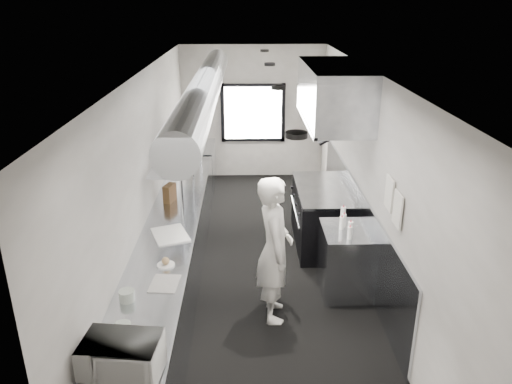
{
  "coord_description": "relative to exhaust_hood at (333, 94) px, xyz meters",
  "views": [
    {
      "loc": [
        -0.16,
        -6.44,
        3.68
      ],
      "look_at": [
        -0.03,
        -0.2,
        1.24
      ],
      "focal_mm": 34.95,
      "sensor_mm": 36.0,
      "label": 1
    }
  ],
  "objects": [
    {
      "name": "floor",
      "position": [
        -1.1,
        -0.7,
        -2.39
      ],
      "size": [
        3.0,
        8.0,
        0.01
      ],
      "primitive_type": "cube",
      "color": "black",
      "rests_on": "ground"
    },
    {
      "name": "ceiling",
      "position": [
        -1.1,
        -0.7,
        0.41
      ],
      "size": [
        3.0,
        8.0,
        0.01
      ],
      "primitive_type": "cube",
      "color": "beige",
      "rests_on": "wall_back"
    },
    {
      "name": "wall_back",
      "position": [
        -1.1,
        3.3,
        -0.99
      ],
      "size": [
        3.0,
        0.02,
        2.8
      ],
      "primitive_type": "cube",
      "color": "beige",
      "rests_on": "floor"
    },
    {
      "name": "wall_left",
      "position": [
        -2.6,
        -0.7,
        -0.99
      ],
      "size": [
        0.02,
        8.0,
        2.8
      ],
      "primitive_type": "cube",
      "color": "beige",
      "rests_on": "floor"
    },
    {
      "name": "wall_right",
      "position": [
        0.4,
        -0.7,
        -0.99
      ],
      "size": [
        0.02,
        8.0,
        2.8
      ],
      "primitive_type": "cube",
      "color": "beige",
      "rests_on": "floor"
    },
    {
      "name": "wall_cladding",
      "position": [
        0.38,
        -0.4,
        -1.84
      ],
      "size": [
        0.03,
        5.5,
        1.1
      ],
      "primitive_type": "cube",
      "color": "#9B9FA9",
      "rests_on": "wall_right"
    },
    {
      "name": "hvac_duct",
      "position": [
        -1.8,
        -0.3,
        0.16
      ],
      "size": [
        0.4,
        6.4,
        0.4
      ],
      "primitive_type": "cylinder",
      "rotation": [
        1.57,
        0.0,
        0.0
      ],
      "color": "#9A9EA2",
      "rests_on": "ceiling"
    },
    {
      "name": "service_window",
      "position": [
        -1.1,
        3.26,
        -0.99
      ],
      "size": [
        1.36,
        0.05,
        1.25
      ],
      "color": "white",
      "rests_on": "wall_back"
    },
    {
      "name": "exhaust_hood",
      "position": [
        0.0,
        0.0,
        0.0
      ],
      "size": [
        0.81,
        2.2,
        0.88
      ],
      "color": "#9B9FA9",
      "rests_on": "ceiling"
    },
    {
      "name": "prep_counter",
      "position": [
        -2.25,
        -1.2,
        -1.94
      ],
      "size": [
        0.7,
        6.0,
        0.9
      ],
      "primitive_type": "cube",
      "color": "#9B9FA9",
      "rests_on": "floor"
    },
    {
      "name": "pass_shelf",
      "position": [
        -2.29,
        0.3,
        -0.86
      ],
      "size": [
        0.45,
        3.0,
        0.68
      ],
      "color": "#9B9FA9",
      "rests_on": "prep_counter"
    },
    {
      "name": "range",
      "position": [
        -0.06,
        0.0,
        -1.92
      ],
      "size": [
        0.88,
        1.6,
        0.94
      ],
      "color": "black",
      "rests_on": "floor"
    },
    {
      "name": "bottle_station",
      "position": [
        0.05,
        -1.4,
        -1.94
      ],
      "size": [
        0.65,
        0.8,
        0.9
      ],
      "primitive_type": "cube",
      "color": "#9B9FA9",
      "rests_on": "floor"
    },
    {
      "name": "far_work_table",
      "position": [
        -2.25,
        2.5,
        -1.94
      ],
      "size": [
        0.7,
        1.2,
        0.9
      ],
      "primitive_type": "cube",
      "color": "#9B9FA9",
      "rests_on": "floor"
    },
    {
      "name": "notice_sheet_a",
      "position": [
        0.37,
        -1.9,
        -0.79
      ],
      "size": [
        0.02,
        0.28,
        0.38
      ],
      "primitive_type": "cube",
      "color": "silver",
      "rests_on": "wall_right"
    },
    {
      "name": "notice_sheet_b",
      "position": [
        0.37,
        -2.25,
        -0.84
      ],
      "size": [
        0.02,
        0.28,
        0.38
      ],
      "primitive_type": "cube",
      "color": "silver",
      "rests_on": "wall_right"
    },
    {
      "name": "line_cook",
      "position": [
        -0.93,
        -1.92,
        -1.48
      ],
      "size": [
        0.45,
        0.67,
        1.82
      ],
      "primitive_type": "imported",
      "rotation": [
        0.0,
        0.0,
        1.6
      ],
      "color": "silver",
      "rests_on": "floor"
    },
    {
      "name": "microwave",
      "position": [
        -2.23,
        -3.99,
        -1.32
      ],
      "size": [
        0.6,
        0.48,
        0.33
      ],
      "primitive_type": "imported",
      "rotation": [
        0.0,
        0.0,
        -0.11
      ],
      "color": "silver",
      "rests_on": "prep_counter"
    },
    {
      "name": "deli_tub_a",
      "position": [
        -2.36,
        -3.47,
        -1.44
      ],
      "size": [
        0.16,
        0.16,
        0.11
      ],
      "primitive_type": "cylinder",
      "rotation": [
        0.0,
        0.0,
        0.04
      ],
      "color": "#A3AFA1",
      "rests_on": "prep_counter"
    },
    {
      "name": "deli_tub_b",
      "position": [
        -2.44,
        -2.94,
        -1.44
      ],
      "size": [
        0.2,
        0.2,
        0.11
      ],
      "primitive_type": "cylinder",
      "rotation": [
        0.0,
        0.0,
        -0.4
      ],
      "color": "#A3AFA1",
      "rests_on": "prep_counter"
    },
    {
      "name": "newspaper",
      "position": [
        -2.11,
        -2.64,
        -1.49
      ],
      "size": [
        0.31,
        0.38,
        0.01
      ],
      "primitive_type": "cube",
      "rotation": [
        0.0,
        0.0,
        -0.08
      ],
      "color": "beige",
      "rests_on": "prep_counter"
    },
    {
      "name": "small_plate",
      "position": [
        -2.16,
        -2.26,
        -1.48
      ],
      "size": [
        0.21,
        0.21,
        0.02
      ],
      "primitive_type": "cylinder",
      "rotation": [
        0.0,
        0.0,
        -0.04
      ],
      "color": "white",
      "rests_on": "prep_counter"
    },
    {
      "name": "pastry",
      "position": [
        -2.16,
        -2.26,
        -1.43
      ],
      "size": [
        0.09,
        0.09,
        0.09
      ],
      "primitive_type": "sphere",
      "color": "tan",
      "rests_on": "small_plate"
    },
    {
      "name": "cutting_board",
      "position": [
        -2.21,
        -1.5,
        -1.48
      ],
      "size": [
        0.56,
        0.64,
        0.02
      ],
      "primitive_type": "cube",
      "rotation": [
        0.0,
        0.0,
        0.37
      ],
      "color": "silver",
      "rests_on": "prep_counter"
    },
    {
      "name": "knife_block",
      "position": [
        -2.37,
        -0.38,
        -1.36
      ],
      "size": [
        0.18,
        0.26,
        0.26
      ],
      "primitive_type": "cube",
      "rotation": [
        0.0,
        0.0,
        -0.33
      ],
      "color": "#4C311B",
      "rests_on": "prep_counter"
    },
    {
      "name": "plate_stack_a",
      "position": [
        -2.28,
        -0.47,
        -0.69
      ],
      "size": [
        0.27,
        0.27,
        0.26
      ],
      "primitive_type": "cylinder",
      "rotation": [
        0.0,
        0.0,
        -0.26
      ],
      "color": "white",
      "rests_on": "pass_shelf"
    },
    {
      "name": "plate_stack_b",
      "position": [
        -2.32,
        -0.11,
        -0.65
      ],
      "size": [
        0.31,
        0.31,
        0.33
      ],
      "primitive_type": "cylinder",
      "rotation": [
        0.0,
        0.0,
        -0.22
      ],
      "color": "white",
      "rests_on": "pass_shelf"
    },
    {
      "name": "plate_stack_c",
      "position": [
        -2.3,
        0.39,
        -0.66
      ],
      "size": [
        0.24,
        0.24,
        0.32
      ],
      "primitive_type": "cylinder",
      "rotation": [
        0.0,
        0.0,
        0.06
      ],
      "color": "white",
      "rests_on": "pass_shelf"
    },
    {
      "name": "plate_stack_d",
      "position": [
        -2.27,
        0.97,
        -0.61
      ],
      "size": [
        0.34,
        0.34,
        0.41
      ],
      "primitive_type": "cylinder",
      "rotation": [
        0.0,
        0.0,
        -0.31
      ],
      "color": "white",
      "rests_on": "pass_shelf"
    },
    {
      "name": "squeeze_bottle_a",
      "position": [
        0.01,
        -1.65,
        -1.41
      ],
      "size": [
        0.06,
        0.06,
        0.16
      ],
      "primitive_type": "cylinder",
      "rotation": [
        0.0,
        0.0,
        0.05
      ],
      "color": "silver",
      "rests_on": "bottle_station"
    },
    {
      "name": "squeeze_bottle_b",
      "position": [
        0.03,
        -1.58,
        -1.39
      ],
      "size": [
        0.08,
        0.08,
        0.2
      ],
      "primitive_type": "cylinder",
      "rotation": [
        0.0,
        0.0,
        -0.3
      ],
      "color": "silver",
      "rests_on": "bottle_station"
    },
    {
      "name": "squeeze_bottle_c",
      "position": [
        -0.04,
        -1.37,
        -1.41
      ],
      "size": [
        0.07,
        0.07,
        0.17
      ],
      "primitive_type": "cylinder",
      "rotation": [
        0.0,
        0.0,
        -0.41
      ],
      "color": "silver",
      "rests_on": "bottle_station"
    },
    {
      "name": "squeeze_bottle_d",
      "position": [
        0.01,
        -1.3,
        -1.4
      ],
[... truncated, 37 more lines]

